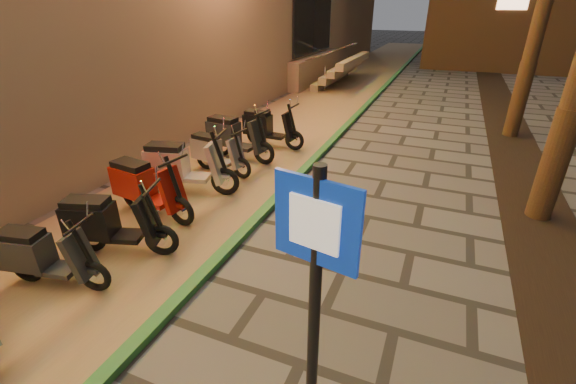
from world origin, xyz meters
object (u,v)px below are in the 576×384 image
at_px(scooter_9, 144,187).
at_px(scooter_10, 181,166).
at_px(scooter_7, 41,256).
at_px(scooter_13, 266,127).
at_px(pedestrian_sign, 314,295).
at_px(scooter_8, 107,223).
at_px(scooter_11, 215,152).
at_px(scooter_12, 233,136).

xyz_separation_m(scooter_9, scooter_10, (0.06, 0.97, 0.03)).
bearing_deg(scooter_9, scooter_10, 93.79).
distance_m(scooter_7, scooter_13, 6.16).
height_order(pedestrian_sign, scooter_8, pedestrian_sign).
xyz_separation_m(scooter_11, scooter_12, (-0.05, 0.90, 0.09)).
relative_size(scooter_11, scooter_13, 0.91).
xyz_separation_m(scooter_8, scooter_11, (-0.24, 3.27, -0.04)).
distance_m(scooter_8, scooter_11, 3.27).
distance_m(pedestrian_sign, scooter_9, 4.99).
xyz_separation_m(pedestrian_sign, scooter_9, (-4.02, 2.74, -1.14)).
bearing_deg(scooter_10, scooter_12, 76.29).
height_order(scooter_9, scooter_12, scooter_12).
xyz_separation_m(scooter_12, scooter_13, (0.35, 1.10, -0.04)).
relative_size(scooter_7, scooter_11, 0.98).
bearing_deg(scooter_8, scooter_10, 79.64).
relative_size(scooter_7, scooter_13, 0.89).
bearing_deg(pedestrian_sign, scooter_9, 156.51).
height_order(scooter_8, scooter_11, scooter_8).
height_order(pedestrian_sign, scooter_12, pedestrian_sign).
height_order(pedestrian_sign, scooter_13, pedestrian_sign).
distance_m(scooter_10, scooter_11, 1.14).
bearing_deg(scooter_7, scooter_12, 78.71).
height_order(scooter_8, scooter_12, scooter_12).
bearing_deg(scooter_9, pedestrian_sign, -27.17).
distance_m(scooter_10, scooter_12, 2.04).
bearing_deg(pedestrian_sign, scooter_11, 139.79).
height_order(pedestrian_sign, scooter_10, pedestrian_sign).
bearing_deg(scooter_12, scooter_13, 78.47).
distance_m(scooter_12, scooter_13, 1.16).
relative_size(scooter_11, scooter_12, 0.84).
distance_m(scooter_7, scooter_11, 4.15).
relative_size(scooter_9, scooter_11, 1.14).
relative_size(scooter_9, scooter_10, 0.95).
relative_size(scooter_10, scooter_12, 1.01).
xyz_separation_m(pedestrian_sign, scooter_11, (-3.92, 4.84, -1.21)).
relative_size(scooter_7, scooter_8, 0.91).
height_order(scooter_7, scooter_8, scooter_8).
bearing_deg(scooter_13, pedestrian_sign, -60.22).
height_order(pedestrian_sign, scooter_11, pedestrian_sign).
bearing_deg(pedestrian_sign, scooter_10, 147.68).
height_order(pedestrian_sign, scooter_9, pedestrian_sign).
bearing_deg(scooter_12, scooter_9, -84.64).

